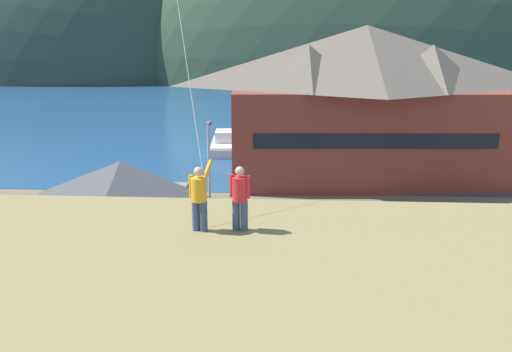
{
  "coord_description": "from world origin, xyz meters",
  "views": [
    {
      "loc": [
        0.33,
        -21.07,
        12.21
      ],
      "look_at": [
        -1.37,
        9.0,
        3.87
      ],
      "focal_mm": 37.55,
      "sensor_mm": 36.0,
      "label": 1
    }
  ],
  "objects_px": {
    "moored_boat_wharfside": "(225,143)",
    "parked_car_front_row_silver": "(384,301)",
    "parked_car_mid_row_near": "(242,244)",
    "wharf_dock": "(263,139)",
    "parked_car_front_row_red": "(369,246)",
    "person_kite_flyer": "(199,196)",
    "moored_boat_outer_mooring": "(295,138)",
    "harbor_lodge": "(364,98)",
    "parking_light_pole": "(209,167)",
    "person_companion": "(240,196)",
    "storage_shed_near_lot": "(123,210)"
  },
  "relations": [
    {
      "from": "harbor_lodge",
      "to": "person_kite_flyer",
      "type": "relative_size",
      "value": 12.44
    },
    {
      "from": "parked_car_mid_row_near",
      "to": "person_kite_flyer",
      "type": "xyz_separation_m",
      "value": [
        0.03,
        -13.29,
        6.92
      ]
    },
    {
      "from": "storage_shed_near_lot",
      "to": "moored_boat_outer_mooring",
      "type": "xyz_separation_m",
      "value": [
        9.53,
        30.45,
        -2.17
      ]
    },
    {
      "from": "wharf_dock",
      "to": "parked_car_mid_row_near",
      "type": "relative_size",
      "value": 3.39
    },
    {
      "from": "parked_car_front_row_red",
      "to": "person_companion",
      "type": "relative_size",
      "value": 2.44
    },
    {
      "from": "person_kite_flyer",
      "to": "person_companion",
      "type": "height_order",
      "value": "person_kite_flyer"
    },
    {
      "from": "wharf_dock",
      "to": "moored_boat_wharfside",
      "type": "height_order",
      "value": "moored_boat_wharfside"
    },
    {
      "from": "moored_boat_outer_mooring",
      "to": "parking_light_pole",
      "type": "height_order",
      "value": "parking_light_pole"
    },
    {
      "from": "storage_shed_near_lot",
      "to": "parked_car_mid_row_near",
      "type": "relative_size",
      "value": 1.56
    },
    {
      "from": "wharf_dock",
      "to": "person_kite_flyer",
      "type": "xyz_separation_m",
      "value": [
        0.31,
        -44.76,
        7.63
      ]
    },
    {
      "from": "parked_car_front_row_red",
      "to": "harbor_lodge",
      "type": "bearing_deg",
      "value": 84.03
    },
    {
      "from": "parked_car_front_row_red",
      "to": "person_companion",
      "type": "distance_m",
      "value": 16.08
    },
    {
      "from": "moored_boat_outer_mooring",
      "to": "parked_car_front_row_red",
      "type": "distance_m",
      "value": 30.45
    },
    {
      "from": "harbor_lodge",
      "to": "person_companion",
      "type": "bearing_deg",
      "value": -103.66
    },
    {
      "from": "storage_shed_near_lot",
      "to": "wharf_dock",
      "type": "xyz_separation_m",
      "value": [
        6.01,
        31.51,
        -2.54
      ]
    },
    {
      "from": "parking_light_pole",
      "to": "parked_car_front_row_red",
      "type": "bearing_deg",
      "value": -28.47
    },
    {
      "from": "harbor_lodge",
      "to": "parked_car_front_row_red",
      "type": "xyz_separation_m",
      "value": [
        -1.84,
        -17.59,
        -5.6
      ]
    },
    {
      "from": "storage_shed_near_lot",
      "to": "parking_light_pole",
      "type": "distance_m",
      "value": 6.57
    },
    {
      "from": "harbor_lodge",
      "to": "moored_boat_wharfside",
      "type": "distance_m",
      "value": 16.9
    },
    {
      "from": "storage_shed_near_lot",
      "to": "parked_car_front_row_red",
      "type": "relative_size",
      "value": 1.57
    },
    {
      "from": "moored_boat_outer_mooring",
      "to": "parked_car_front_row_silver",
      "type": "xyz_separation_m",
      "value": [
        3.3,
        -36.2,
        0.34
      ]
    },
    {
      "from": "wharf_dock",
      "to": "parked_car_front_row_red",
      "type": "bearing_deg",
      "value": -77.3
    },
    {
      "from": "parked_car_front_row_red",
      "to": "parking_light_pole",
      "type": "distance_m",
      "value": 10.84
    },
    {
      "from": "moored_boat_wharfside",
      "to": "moored_boat_outer_mooring",
      "type": "height_order",
      "value": "same"
    },
    {
      "from": "parked_car_mid_row_near",
      "to": "wharf_dock",
      "type": "bearing_deg",
      "value": 90.52
    },
    {
      "from": "parked_car_mid_row_near",
      "to": "parking_light_pole",
      "type": "relative_size",
      "value": 0.64
    },
    {
      "from": "parked_car_front_row_red",
      "to": "parking_light_pole",
      "type": "xyz_separation_m",
      "value": [
        -9.19,
        4.98,
        2.88
      ]
    },
    {
      "from": "harbor_lodge",
      "to": "moored_boat_outer_mooring",
      "type": "xyz_separation_m",
      "value": [
        -5.38,
        12.66,
        -5.94
      ]
    },
    {
      "from": "moored_boat_wharfside",
      "to": "moored_boat_outer_mooring",
      "type": "bearing_deg",
      "value": 23.05
    },
    {
      "from": "parked_car_front_row_red",
      "to": "parked_car_mid_row_near",
      "type": "distance_m",
      "value": 6.77
    },
    {
      "from": "moored_boat_wharfside",
      "to": "parked_car_front_row_red",
      "type": "xyz_separation_m",
      "value": [
        10.75,
        -27.18,
        0.34
      ]
    },
    {
      "from": "moored_boat_outer_mooring",
      "to": "parked_car_front_row_red",
      "type": "height_order",
      "value": "moored_boat_outer_mooring"
    },
    {
      "from": "moored_boat_outer_mooring",
      "to": "harbor_lodge",
      "type": "bearing_deg",
      "value": -66.98
    },
    {
      "from": "wharf_dock",
      "to": "person_kite_flyer",
      "type": "height_order",
      "value": "person_kite_flyer"
    },
    {
      "from": "harbor_lodge",
      "to": "parked_car_front_row_red",
      "type": "relative_size",
      "value": 5.45
    },
    {
      "from": "parked_car_front_row_red",
      "to": "parked_car_front_row_silver",
      "type": "xyz_separation_m",
      "value": [
        -0.24,
        -5.96,
        0.0
      ]
    },
    {
      "from": "parked_car_front_row_silver",
      "to": "person_companion",
      "type": "height_order",
      "value": "person_companion"
    },
    {
      "from": "parked_car_front_row_red",
      "to": "person_kite_flyer",
      "type": "bearing_deg",
      "value": -116.61
    },
    {
      "from": "moored_boat_outer_mooring",
      "to": "parked_car_front_row_red",
      "type": "relative_size",
      "value": 1.78
    },
    {
      "from": "moored_boat_wharfside",
      "to": "parked_car_front_row_silver",
      "type": "bearing_deg",
      "value": -72.4
    },
    {
      "from": "moored_boat_wharfside",
      "to": "parking_light_pole",
      "type": "relative_size",
      "value": 1.28
    },
    {
      "from": "parking_light_pole",
      "to": "wharf_dock",
      "type": "bearing_deg",
      "value": 85.36
    },
    {
      "from": "moored_boat_wharfside",
      "to": "parked_car_front_row_silver",
      "type": "relative_size",
      "value": 1.97
    },
    {
      "from": "person_kite_flyer",
      "to": "person_companion",
      "type": "bearing_deg",
      "value": 5.07
    },
    {
      "from": "wharf_dock",
      "to": "parking_light_pole",
      "type": "bearing_deg",
      "value": -94.64
    },
    {
      "from": "wharf_dock",
      "to": "harbor_lodge",
      "type": "bearing_deg",
      "value": -57.04
    },
    {
      "from": "wharf_dock",
      "to": "moored_boat_wharfside",
      "type": "distance_m",
      "value": 5.55
    },
    {
      "from": "moored_boat_outer_mooring",
      "to": "moored_boat_wharfside",
      "type": "bearing_deg",
      "value": -156.95
    },
    {
      "from": "parked_car_front_row_red",
      "to": "parked_car_mid_row_near",
      "type": "relative_size",
      "value": 1.0
    },
    {
      "from": "moored_boat_wharfside",
      "to": "person_kite_flyer",
      "type": "bearing_deg",
      "value": -84.37
    }
  ]
}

